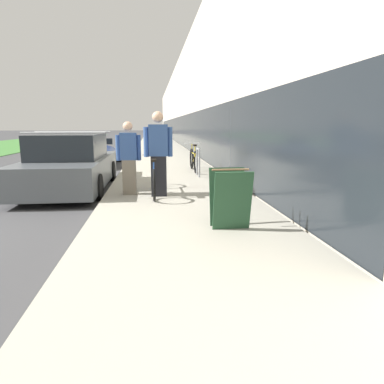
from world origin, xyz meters
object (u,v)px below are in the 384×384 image
at_px(person_bystander, 129,158).
at_px(vintage_roadster_curbside, 98,154).
at_px(cruiser_bike_nearest, 194,160).
at_px(person_rider, 158,154).
at_px(parked_sedan_curbside, 70,165).
at_px(tandem_bicycle, 154,178).
at_px(sandwich_board_sign, 230,198).
at_px(bike_rack_hoop, 198,159).

xyz_separation_m(person_bystander, vintage_roadster_curbside, (-1.76, 7.26, -0.47)).
bearing_deg(cruiser_bike_nearest, person_rider, -107.32).
relative_size(cruiser_bike_nearest, vintage_roadster_curbside, 0.43).
distance_m(person_bystander, parked_sedan_curbside, 2.22).
bearing_deg(cruiser_bike_nearest, tandem_bicycle, -110.07).
xyz_separation_m(tandem_bicycle, cruiser_bike_nearest, (1.36, 3.73, 0.03)).
bearing_deg(vintage_roadster_curbside, parked_sedan_curbside, -88.44).
xyz_separation_m(person_rider, parked_sedan_curbside, (-2.26, 1.75, -0.40)).
height_order(tandem_bicycle, cruiser_bike_nearest, cruiser_bike_nearest).
relative_size(person_rider, cruiser_bike_nearest, 0.98).
relative_size(tandem_bicycle, sandwich_board_sign, 2.63).
height_order(tandem_bicycle, bike_rack_hoop, bike_rack_hoop).
height_order(bike_rack_hoop, sandwich_board_sign, sandwich_board_sign).
height_order(tandem_bicycle, person_bystander, person_bystander).
relative_size(tandem_bicycle, vintage_roadster_curbside, 0.54).
height_order(person_rider, bike_rack_hoop, person_rider).
bearing_deg(cruiser_bike_nearest, bike_rack_hoop, -90.20).
bearing_deg(person_rider, bike_rack_hoop, 66.23).
relative_size(bike_rack_hoop, cruiser_bike_nearest, 0.45).
bearing_deg(person_bystander, parked_sedan_curbside, 136.89).
xyz_separation_m(sandwich_board_sign, vintage_roadster_curbside, (-3.43, 10.02, -0.11)).
relative_size(tandem_bicycle, parked_sedan_curbside, 0.51).
relative_size(person_rider, vintage_roadster_curbside, 0.42).
bearing_deg(person_rider, tandem_bicycle, 109.89).
bearing_deg(bike_rack_hoop, vintage_roadster_curbside, 128.22).
relative_size(person_bystander, cruiser_bike_nearest, 0.86).
xyz_separation_m(parked_sedan_curbside, vintage_roadster_curbside, (-0.16, 5.75, -0.18)).
bearing_deg(tandem_bicycle, person_bystander, -174.29).
height_order(person_rider, sandwich_board_sign, person_rider).
relative_size(cruiser_bike_nearest, sandwich_board_sign, 2.07).
bearing_deg(tandem_bicycle, bike_rack_hoop, 61.92).
distance_m(person_rider, cruiser_bike_nearest, 4.25).
bearing_deg(vintage_roadster_curbside, tandem_bicycle, -72.24).
bearing_deg(vintage_roadster_curbside, person_bystander, -76.34).
height_order(person_rider, person_bystander, person_rider).
bearing_deg(person_bystander, tandem_bicycle, 5.71).
height_order(person_rider, cruiser_bike_nearest, person_rider).
xyz_separation_m(cruiser_bike_nearest, sandwich_board_sign, (-0.24, -6.54, 0.06)).
bearing_deg(person_bystander, sandwich_board_sign, -58.86).
relative_size(tandem_bicycle, cruiser_bike_nearest, 1.27).
bearing_deg(person_bystander, cruiser_bike_nearest, 63.28).
xyz_separation_m(person_rider, bike_rack_hoop, (1.25, 2.84, -0.40)).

